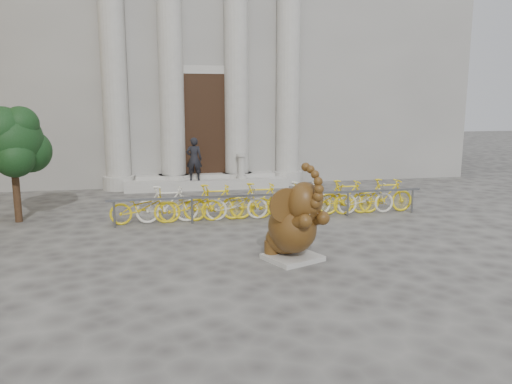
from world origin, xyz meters
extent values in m
plane|color=#474442|center=(0.00, 0.00, 0.00)|extent=(80.00, 80.00, 0.00)
cube|color=gray|center=(0.00, 15.00, 6.00)|extent=(22.00, 10.00, 12.00)
cube|color=black|center=(0.00, 9.92, 2.30)|extent=(2.40, 0.16, 4.00)
cylinder|color=#A8A59E|center=(-3.20, 9.80, 4.00)|extent=(0.90, 0.90, 8.00)
cylinder|color=#A8A59E|center=(-1.20, 9.80, 4.00)|extent=(0.90, 0.90, 8.00)
cylinder|color=#A8A59E|center=(1.20, 9.80, 4.00)|extent=(0.90, 0.90, 8.00)
cylinder|color=#A8A59E|center=(3.20, 9.80, 4.00)|extent=(0.90, 0.90, 8.00)
cube|color=#A8A59E|center=(0.00, 9.40, 0.18)|extent=(6.00, 1.20, 0.36)
cube|color=#A8A59E|center=(0.76, 0.44, 0.05)|extent=(1.28, 1.23, 0.10)
ellipsoid|color=black|center=(0.67, 0.65, 0.40)|extent=(1.10, 1.07, 0.65)
ellipsoid|color=black|center=(0.75, 0.46, 0.69)|extent=(1.36, 1.49, 1.05)
cylinder|color=black|center=(0.37, 0.66, 0.23)|extent=(0.40, 0.40, 0.26)
cylinder|color=black|center=(0.87, 0.87, 0.23)|extent=(0.40, 0.40, 0.26)
cylinder|color=black|center=(0.70, 0.00, 0.89)|extent=(0.46, 0.65, 0.40)
cylinder|color=black|center=(1.11, 0.17, 0.89)|extent=(0.46, 0.65, 0.40)
ellipsoid|color=black|center=(0.89, 0.12, 1.25)|extent=(0.88, 0.86, 0.81)
cylinder|color=black|center=(0.53, 0.10, 1.21)|extent=(0.69, 0.11, 0.69)
cylinder|color=black|center=(1.16, 0.37, 1.21)|extent=(0.55, 0.49, 0.69)
cone|color=beige|center=(0.86, -0.11, 1.09)|extent=(0.20, 0.23, 0.11)
cone|color=beige|center=(1.08, -0.01, 1.09)|extent=(0.10, 0.24, 0.11)
cube|color=slate|center=(1.19, 3.94, 0.70)|extent=(8.73, 0.06, 0.06)
cylinder|color=slate|center=(-2.98, 3.94, 0.35)|extent=(0.06, 0.06, 0.70)
cylinder|color=slate|center=(-1.00, 3.94, 0.35)|extent=(0.06, 0.06, 0.70)
cylinder|color=slate|center=(1.19, 3.94, 0.35)|extent=(0.06, 0.06, 0.70)
cylinder|color=slate|center=(3.37, 3.94, 0.35)|extent=(0.06, 0.06, 0.70)
cylinder|color=slate|center=(5.35, 3.94, 0.35)|extent=(0.06, 0.06, 0.70)
imported|color=yellow|center=(-2.26, 4.19, 0.50)|extent=(1.70, 0.50, 1.00)
imported|color=white|center=(-1.64, 4.19, 0.50)|extent=(1.66, 0.47, 1.00)
imported|color=yellow|center=(-1.01, 4.19, 0.50)|extent=(1.70, 0.50, 1.00)
imported|color=yellow|center=(-0.38, 4.19, 0.50)|extent=(1.66, 0.47, 1.00)
imported|color=white|center=(0.25, 4.19, 0.50)|extent=(1.70, 0.50, 1.00)
imported|color=yellow|center=(0.87, 4.19, 0.50)|extent=(1.66, 0.47, 1.00)
imported|color=yellow|center=(1.50, 4.19, 0.50)|extent=(1.70, 0.50, 1.00)
imported|color=white|center=(2.13, 4.19, 0.50)|extent=(1.66, 0.47, 1.00)
imported|color=yellow|center=(2.75, 4.19, 0.50)|extent=(1.70, 0.50, 1.00)
imported|color=yellow|center=(3.38, 4.19, 0.50)|extent=(1.66, 0.47, 1.00)
imported|color=white|center=(4.01, 4.19, 0.50)|extent=(1.70, 0.50, 1.00)
imported|color=yellow|center=(4.64, 4.19, 0.50)|extent=(1.66, 0.47, 1.00)
cylinder|color=#332114|center=(-5.55, 5.11, 0.94)|extent=(0.19, 0.19, 1.88)
sphere|color=black|center=(-5.55, 5.11, 2.19)|extent=(1.56, 1.56, 1.56)
sphere|color=black|center=(-5.18, 5.32, 1.88)|extent=(1.15, 1.15, 1.15)
sphere|color=black|center=(-5.86, 5.37, 1.98)|extent=(1.04, 1.04, 1.04)
sphere|color=black|center=(-5.44, 4.79, 1.77)|extent=(1.04, 1.04, 1.04)
sphere|color=black|center=(-5.70, 4.90, 2.50)|extent=(1.15, 1.15, 1.15)
sphere|color=black|center=(-5.29, 5.00, 2.60)|extent=(0.94, 0.94, 0.94)
imported|color=black|center=(-0.49, 9.05, 1.14)|extent=(0.62, 0.46, 1.57)
cylinder|color=#A8A59E|center=(1.25, 9.10, 0.42)|extent=(0.38, 0.38, 0.11)
cylinder|color=#A8A59E|center=(1.25, 9.10, 0.78)|extent=(0.26, 0.26, 0.85)
cylinder|color=#A8A59E|center=(1.25, 9.10, 1.24)|extent=(0.38, 0.38, 0.09)
camera|label=1|loc=(-1.97, -8.97, 3.18)|focal=35.00mm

